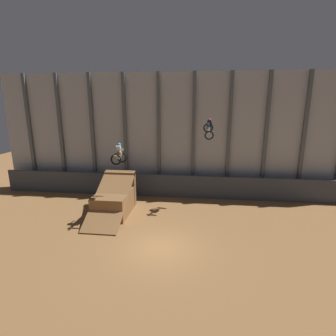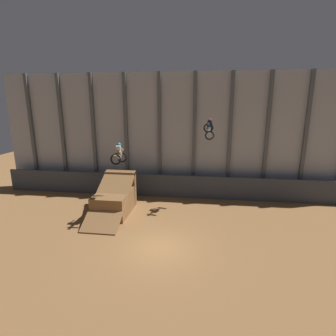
{
  "view_description": "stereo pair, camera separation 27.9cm",
  "coord_description": "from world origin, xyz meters",
  "views": [
    {
      "loc": [
        2.02,
        -13.33,
        8.1
      ],
      "look_at": [
        -0.18,
        5.13,
        3.48
      ],
      "focal_mm": 28.0,
      "sensor_mm": 36.0,
      "label": 1
    },
    {
      "loc": [
        2.3,
        -13.3,
        8.1
      ],
      "look_at": [
        -0.18,
        5.13,
        3.48
      ],
      "focal_mm": 28.0,
      "sensor_mm": 36.0,
      "label": 2
    }
  ],
  "objects": [
    {
      "name": "rider_bike_left_air",
      "position": [
        -3.32,
        3.5,
        4.68
      ],
      "size": [
        0.75,
        1.74,
        1.52
      ],
      "rotation": [
        -0.11,
        0.0,
        0.01
      ],
      "color": "black"
    },
    {
      "name": "ground_plane",
      "position": [
        0.0,
        0.0,
        0.0
      ],
      "size": [
        60.0,
        60.0,
        0.0
      ],
      "primitive_type": "plane",
      "color": "olive"
    },
    {
      "name": "lower_barrier",
      "position": [
        0.0,
        8.52,
        1.0
      ],
      "size": [
        31.36,
        0.2,
        2.0
      ],
      "color": "#383D47",
      "rests_on": "ground_plane"
    },
    {
      "name": "arena_back_wall",
      "position": [
        -0.0,
        9.66,
        5.34
      ],
      "size": [
        32.0,
        0.4,
        10.67
      ],
      "color": "#A3A8B2",
      "rests_on": "ground_plane"
    },
    {
      "name": "dirt_ramp",
      "position": [
        -4.19,
        4.77,
        0.99
      ],
      "size": [
        2.44,
        5.51,
        2.94
      ],
      "color": "brown",
      "rests_on": "ground_plane"
    },
    {
      "name": "rider_bike_right_air",
      "position": [
        2.74,
        6.65,
        6.22
      ],
      "size": [
        0.9,
        1.74,
        1.67
      ],
      "rotation": [
        -0.51,
        0.0,
        -0.11
      ],
      "color": "black"
    }
  ]
}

